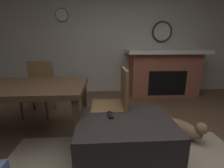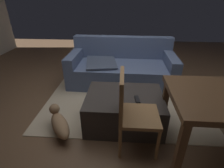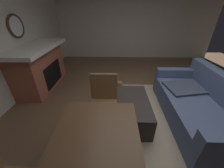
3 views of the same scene
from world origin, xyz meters
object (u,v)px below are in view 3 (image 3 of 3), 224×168
object	(u,v)px
couch	(199,105)
small_dog	(113,89)
fireplace	(41,67)
round_wall_mirror	(16,26)
ottoman_coffee_table	(127,110)
tv_remote	(122,106)
dining_chair_west	(104,99)

from	to	relation	value
couch	small_dog	distance (m)	1.76
fireplace	round_wall_mirror	bearing A→B (deg)	-90.00
fireplace	round_wall_mirror	world-z (taller)	round_wall_mirror
couch	small_dog	bearing A→B (deg)	-115.62
fireplace	couch	distance (m)	3.62
ottoman_coffee_table	small_dog	world-z (taller)	ottoman_coffee_table
fireplace	couch	size ratio (longest dim) A/B	0.89
fireplace	round_wall_mirror	size ratio (longest dim) A/B	3.60
ottoman_coffee_table	tv_remote	size ratio (longest dim) A/B	6.37
fireplace	tv_remote	xyz separation A→B (m)	(1.39, 2.01, -0.10)
fireplace	tv_remote	distance (m)	2.44
ottoman_coffee_table	dining_chair_west	xyz separation A→B (m)	(0.07, -0.40, 0.30)
tv_remote	small_dog	bearing A→B (deg)	-177.54
ottoman_coffee_table	dining_chair_west	world-z (taller)	dining_chair_west
tv_remote	small_dog	xyz separation A→B (m)	(-0.99, -0.17, -0.30)
tv_remote	dining_chair_west	size ratio (longest dim) A/B	0.17
fireplace	small_dog	size ratio (longest dim) A/B	3.34
couch	dining_chair_west	distance (m)	1.73
ottoman_coffee_table	small_dog	bearing A→B (deg)	-161.93
round_wall_mirror	ottoman_coffee_table	size ratio (longest dim) A/B	0.50
fireplace	round_wall_mirror	distance (m)	0.99
fireplace	couch	xyz separation A→B (m)	(1.16, 3.42, -0.25)
couch	dining_chair_west	size ratio (longest dim) A/B	2.20
ottoman_coffee_table	tv_remote	xyz separation A→B (m)	(0.16, -0.10, 0.23)
round_wall_mirror	couch	xyz separation A→B (m)	(1.16, 3.71, -1.19)
ottoman_coffee_table	dining_chair_west	bearing A→B (deg)	-80.06
round_wall_mirror	small_dog	world-z (taller)	round_wall_mirror
round_wall_mirror	tv_remote	distance (m)	2.88
fireplace	dining_chair_west	distance (m)	2.15
couch	tv_remote	size ratio (longest dim) A/B	12.81
couch	ottoman_coffee_table	xyz separation A→B (m)	(0.07, -1.31, -0.08)
round_wall_mirror	small_dog	size ratio (longest dim) A/B	0.93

